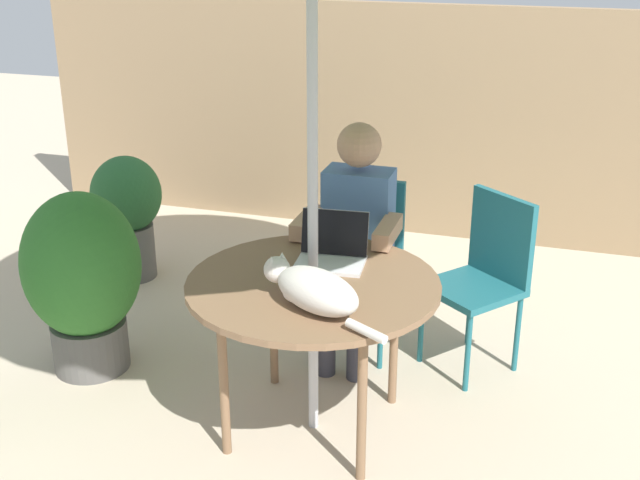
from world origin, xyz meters
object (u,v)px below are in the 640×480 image
(laptop, at_px, (333,248))
(chair_occupied, at_px, (362,251))
(chair_empty, at_px, (486,268))
(potted_plant_corner, at_px, (83,276))
(potted_plant_near_fence, at_px, (127,209))
(cat, at_px, (313,289))
(patio_table, at_px, (313,293))
(person_seated, at_px, (355,231))

(laptop, bearing_deg, chair_occupied, 91.49)
(chair_occupied, height_order, chair_empty, same)
(potted_plant_corner, bearing_deg, chair_empty, 18.80)
(potted_plant_near_fence, bearing_deg, laptop, -31.41)
(chair_empty, relative_size, potted_plant_corner, 0.95)
(laptop, xyz_separation_m, potted_plant_corner, (-1.26, -0.07, -0.27))
(chair_occupied, xyz_separation_m, cat, (0.08, -1.08, 0.28))
(patio_table, relative_size, potted_plant_corner, 1.15)
(chair_empty, bearing_deg, chair_occupied, 177.15)
(chair_empty, relative_size, cat, 1.53)
(patio_table, distance_m, chair_empty, 1.04)
(potted_plant_near_fence, height_order, potted_plant_corner, potted_plant_corner)
(patio_table, height_order, potted_plant_near_fence, potted_plant_near_fence)
(chair_occupied, height_order, laptop, laptop)
(chair_empty, distance_m, cat, 1.23)
(patio_table, xyz_separation_m, person_seated, (0.00, 0.68, 0.03))
(laptop, distance_m, potted_plant_near_fence, 1.93)
(chair_occupied, distance_m, cat, 1.12)
(patio_table, bearing_deg, chair_occupied, 90.00)
(chair_empty, bearing_deg, patio_table, -128.64)
(person_seated, xyz_separation_m, potted_plant_corner, (-1.25, -0.52, -0.18))
(patio_table, relative_size, person_seated, 0.88)
(chair_occupied, bearing_deg, person_seated, -90.00)
(person_seated, height_order, cat, person_seated)
(laptop, relative_size, potted_plant_corner, 0.34)
(laptop, xyz_separation_m, cat, (0.06, -0.48, 0.02))
(patio_table, bearing_deg, potted_plant_near_fence, 142.60)
(potted_plant_near_fence, relative_size, potted_plant_corner, 0.85)
(person_seated, bearing_deg, chair_empty, 11.00)
(chair_occupied, relative_size, person_seated, 0.72)
(chair_empty, height_order, laptop, laptop)
(chair_occupied, relative_size, laptop, 2.78)
(patio_table, relative_size, chair_empty, 1.21)
(laptop, height_order, cat, laptop)
(laptop, relative_size, cat, 0.55)
(laptop, distance_m, cat, 0.49)
(patio_table, bearing_deg, person_seated, 90.00)
(patio_table, bearing_deg, chair_empty, 51.36)
(potted_plant_near_fence, xyz_separation_m, potted_plant_corner, (0.36, -1.06, 0.06))
(chair_occupied, height_order, person_seated, person_seated)
(chair_occupied, xyz_separation_m, laptop, (0.02, -0.60, 0.26))
(chair_empty, height_order, potted_plant_near_fence, chair_empty)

